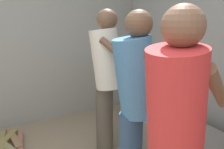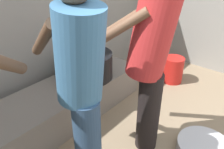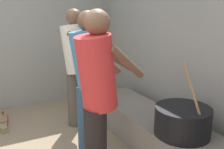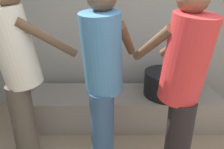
{
  "view_description": "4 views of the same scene",
  "coord_description": "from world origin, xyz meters",
  "px_view_note": "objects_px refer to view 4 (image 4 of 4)",
  "views": [
    {
      "loc": [
        0.96,
        0.2,
        1.52
      ],
      "look_at": [
        -0.49,
        0.97,
        1.09
      ],
      "focal_mm": 34.33,
      "sensor_mm": 36.0,
      "label": 1
    },
    {
      "loc": [
        -1.18,
        0.2,
        1.62
      ],
      "look_at": [
        -0.21,
        1.02,
        0.92
      ],
      "focal_mm": 35.36,
      "sensor_mm": 36.0,
      "label": 2
    },
    {
      "loc": [
        1.97,
        0.2,
        1.54
      ],
      "look_at": [
        -0.09,
        1.27,
        0.96
      ],
      "focal_mm": 38.52,
      "sensor_mm": 36.0,
      "label": 3
    },
    {
      "loc": [
        -0.31,
        -0.39,
        1.51
      ],
      "look_at": [
        -0.31,
        1.33,
        0.83
      ],
      "focal_mm": 33.37,
      "sensor_mm": 36.0,
      "label": 4
    }
  ],
  "objects_px": {
    "cook_in_red_shirt": "(183,82)",
    "cooking_pot_main": "(168,83)",
    "cook_in_cream_shirt": "(18,68)",
    "cook_in_blue_shirt": "(103,75)"
  },
  "relations": [
    {
      "from": "cook_in_red_shirt",
      "to": "cooking_pot_main",
      "type": "bearing_deg",
      "value": 80.45
    },
    {
      "from": "cooking_pot_main",
      "to": "cook_in_blue_shirt",
      "type": "height_order",
      "value": "cook_in_blue_shirt"
    },
    {
      "from": "cook_in_cream_shirt",
      "to": "cooking_pot_main",
      "type": "bearing_deg",
      "value": 23.17
    },
    {
      "from": "cook_in_red_shirt",
      "to": "cook_in_cream_shirt",
      "type": "bearing_deg",
      "value": 169.32
    },
    {
      "from": "cooking_pot_main",
      "to": "cook_in_cream_shirt",
      "type": "bearing_deg",
      "value": -156.83
    },
    {
      "from": "cook_in_red_shirt",
      "to": "cook_in_blue_shirt",
      "type": "bearing_deg",
      "value": 165.65
    },
    {
      "from": "cook_in_red_shirt",
      "to": "cook_in_blue_shirt",
      "type": "relative_size",
      "value": 1.0
    },
    {
      "from": "cooking_pot_main",
      "to": "cook_in_blue_shirt",
      "type": "relative_size",
      "value": 0.46
    },
    {
      "from": "cook_in_cream_shirt",
      "to": "cook_in_blue_shirt",
      "type": "distance_m",
      "value": 0.7
    },
    {
      "from": "cooking_pot_main",
      "to": "cook_in_blue_shirt",
      "type": "xyz_separation_m",
      "value": [
        -0.72,
        -0.7,
        0.39
      ]
    }
  ]
}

